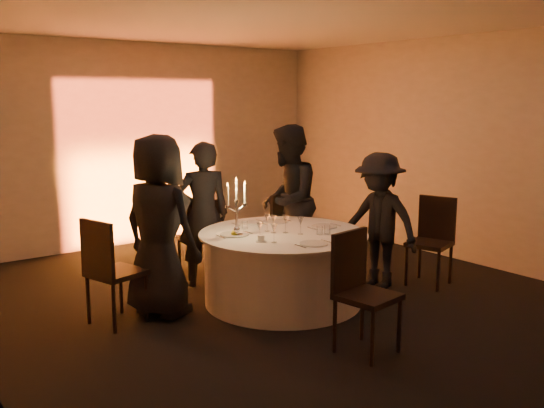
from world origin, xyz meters
TOP-DOWN VIEW (x-y plane):
  - floor at (0.00, 0.00)m, footprint 7.00×7.00m
  - ceiling at (0.00, 0.00)m, footprint 7.00×7.00m
  - wall_back at (0.00, 3.50)m, footprint 7.00×0.00m
  - wall_right at (3.00, 0.00)m, footprint 0.00×7.00m
  - uplighter_fixture at (0.00, 3.20)m, footprint 0.25×0.12m
  - banquet_table at (0.00, 0.00)m, footprint 1.80×1.80m
  - chair_left at (-1.76, 0.45)m, footprint 0.57×0.57m
  - chair_back_left at (-0.24, 1.36)m, footprint 0.48×0.48m
  - chair_back_right at (0.71, 1.19)m, footprint 0.58×0.58m
  - chair_right at (1.84, -0.51)m, footprint 0.56×0.56m
  - chair_front at (-0.24, -1.39)m, footprint 0.52×0.52m
  - guest_left at (-1.22, 0.46)m, footprint 0.86×1.05m
  - guest_back_left at (-0.37, 1.04)m, footprint 0.72×0.59m
  - guest_back_right at (0.71, 0.83)m, footprint 1.15×1.13m
  - guest_right at (1.22, -0.22)m, footprint 0.76×1.10m
  - plate_left at (-0.48, 0.21)m, footprint 0.35×0.30m
  - plate_back_left at (-0.02, 0.63)m, footprint 0.36×0.28m
  - plate_back_right at (0.25, 0.49)m, footprint 0.36×0.29m
  - plate_right at (0.53, -0.06)m, footprint 0.36×0.28m
  - plate_front at (-0.08, -0.60)m, footprint 0.36×0.28m
  - coffee_cup at (-0.43, -0.20)m, footprint 0.11×0.11m
  - candelabra at (-0.49, 0.16)m, footprint 0.26×0.12m
  - wine_glass_a at (0.09, -0.18)m, footprint 0.07×0.07m
  - wine_glass_b at (-0.11, 0.14)m, footprint 0.07×0.07m
  - wine_glass_c at (-0.42, -0.16)m, footprint 0.07×0.07m
  - wine_glass_d at (-0.35, -0.31)m, footprint 0.07×0.07m
  - wine_glass_e at (0.01, -0.03)m, footprint 0.07×0.07m
  - wine_glass_f at (-0.09, 0.05)m, footprint 0.07×0.07m
  - tumbler_a at (0.33, -0.33)m, footprint 0.07×0.07m
  - tumbler_b at (-0.24, 0.38)m, footprint 0.07×0.07m
  - tumbler_c at (0.25, -0.30)m, footprint 0.07×0.07m

SIDE VIEW (x-z plane):
  - floor at x=0.00m, z-range 0.00..0.00m
  - uplighter_fixture at x=0.00m, z-range 0.00..0.10m
  - banquet_table at x=0.00m, z-range 0.00..0.77m
  - chair_back_left at x=-0.24m, z-range 0.06..1.03m
  - chair_back_right at x=0.71m, z-range 0.06..1.04m
  - chair_right at x=1.84m, z-range 0.07..1.10m
  - chair_front at x=-0.24m, z-range 0.07..1.12m
  - chair_left at x=-1.76m, z-range 0.07..1.13m
  - plate_front at x=-0.08m, z-range 0.77..0.78m
  - plate_back_left at x=-0.02m, z-range 0.77..0.78m
  - plate_right at x=0.53m, z-range 0.77..0.78m
  - plate_back_right at x=0.25m, z-range 0.77..0.78m
  - plate_left at x=-0.48m, z-range 0.74..0.83m
  - guest_right at x=1.22m, z-range 0.00..1.57m
  - coffee_cup at x=-0.43m, z-range 0.77..0.83m
  - tumbler_a at x=0.33m, z-range 0.77..0.86m
  - tumbler_b at x=-0.24m, z-range 0.77..0.86m
  - tumbler_c at x=0.25m, z-range 0.77..0.86m
  - guest_back_left at x=-0.37m, z-range 0.00..1.70m
  - wine_glass_a at x=0.09m, z-range 0.81..1.00m
  - wine_glass_b at x=-0.11m, z-range 0.81..1.00m
  - wine_glass_c at x=-0.42m, z-range 0.81..1.00m
  - wine_glass_d at x=-0.35m, z-range 0.81..1.00m
  - wine_glass_e at x=0.01m, z-range 0.81..1.00m
  - wine_glass_f at x=-0.09m, z-range 0.81..1.00m
  - guest_left at x=-1.22m, z-range 0.00..1.84m
  - guest_back_right at x=0.71m, z-range 0.00..1.87m
  - candelabra at x=-0.49m, z-range 0.68..1.29m
  - wall_back at x=0.00m, z-range -2.00..5.00m
  - wall_right at x=3.00m, z-range -2.00..5.00m
  - ceiling at x=0.00m, z-range 3.00..3.00m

